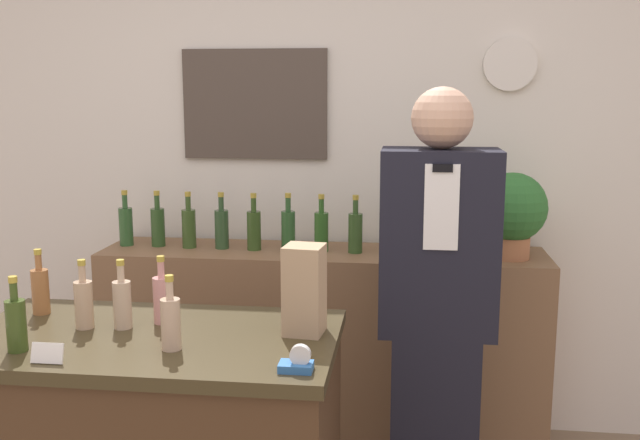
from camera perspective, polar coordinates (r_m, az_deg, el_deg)
name	(u,v)px	position (r m, az deg, el deg)	size (l,w,h in m)	color
back_wall	(316,161)	(3.57, -0.29, 4.73)	(5.20, 0.09, 2.70)	silver
back_shelf	(322,348)	(3.49, 0.17, -10.19)	(2.08, 0.44, 0.96)	brown
shopkeeper	(436,316)	(2.77, 9.29, -7.61)	(0.43, 0.27, 1.72)	black
potted_plant	(512,211)	(3.28, 15.09, 0.71)	(0.31, 0.31, 0.39)	#B27047
paper_bag	(304,290)	(2.16, -1.26, -5.60)	(0.13, 0.13, 0.27)	tan
tape_dispenser	(297,363)	(1.91, -1.82, -11.34)	(0.09, 0.06, 0.07)	#2D66A8
price_card_right	(47,353)	(2.10, -20.98, -9.91)	(0.09, 0.02, 0.06)	white
counter_bottle_0	(40,290)	(2.54, -21.47, -5.20)	(0.06, 0.06, 0.22)	#9A6136
counter_bottle_1	(16,323)	(2.20, -23.14, -7.60)	(0.06, 0.06, 0.22)	#35481A
counter_bottle_2	(84,303)	(2.34, -18.37, -6.29)	(0.06, 0.06, 0.22)	tan
counter_bottle_3	(122,302)	(2.31, -15.54, -6.38)	(0.06, 0.06, 0.22)	tan
counter_bottle_4	(162,298)	(2.32, -12.52, -6.11)	(0.06, 0.06, 0.22)	tan
counter_bottle_5	(171,322)	(2.09, -11.85, -7.97)	(0.06, 0.06, 0.22)	tan
shelf_bottle_0	(126,225)	(3.58, -15.26, -0.37)	(0.07, 0.07, 0.27)	#2C552A
shelf_bottle_1	(158,225)	(3.53, -12.84, -0.43)	(0.07, 0.07, 0.27)	#2C4D22
shelf_bottle_2	(189,227)	(3.46, -10.45, -0.54)	(0.07, 0.07, 0.27)	#344F22
shelf_bottle_3	(222,227)	(3.42, -7.87, -0.59)	(0.07, 0.07, 0.27)	#2C4A28
shelf_bottle_4	(254,229)	(3.37, -5.31, -0.70)	(0.07, 0.07, 0.27)	#304B1E
shelf_bottle_5	(288,229)	(3.37, -2.56, -0.69)	(0.07, 0.07, 0.27)	#295428
shelf_bottle_6	(321,230)	(3.33, 0.11, -0.81)	(0.07, 0.07, 0.27)	#2C5821
shelf_bottle_7	(355,231)	(3.30, 2.85, -0.90)	(0.07, 0.07, 0.27)	#305023
shelf_bottle_8	(390,232)	(3.30, 5.62, -0.96)	(0.07, 0.07, 0.27)	#2B5220
shelf_bottle_9	(425,232)	(3.31, 8.39, -0.96)	(0.07, 0.07, 0.27)	#325323
shelf_bottle_10	(460,234)	(3.31, 11.17, -1.08)	(0.07, 0.07, 0.27)	#274F28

